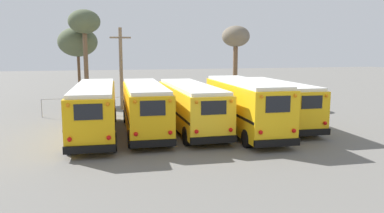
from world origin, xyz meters
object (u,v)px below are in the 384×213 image
at_px(bare_tree_0, 84,24).
at_px(bare_tree_2, 236,39).
at_px(school_bus_3, 245,105).
at_px(school_bus_4, 275,102).
at_px(school_bus_2, 190,105).
at_px(school_bus_0, 95,108).
at_px(utility_pole, 121,67).
at_px(bare_tree_1, 78,42).
at_px(school_bus_1, 145,107).

distance_m(bare_tree_0, bare_tree_2, 13.90).
distance_m(school_bus_3, school_bus_4, 3.55).
bearing_deg(bare_tree_0, school_bus_2, -61.54).
bearing_deg(school_bus_0, utility_pole, 76.84).
relative_size(school_bus_3, bare_tree_1, 1.32).
distance_m(school_bus_3, bare_tree_2, 13.28).
relative_size(utility_pole, bare_tree_2, 0.95).
height_order(school_bus_4, utility_pole, utility_pole).
distance_m(school_bus_0, school_bus_4, 12.06).
bearing_deg(bare_tree_2, school_bus_1, -134.15).
xyz_separation_m(utility_pole, bare_tree_2, (10.68, 0.26, 2.50)).
relative_size(school_bus_1, school_bus_2, 0.93).
height_order(school_bus_1, school_bus_3, school_bus_3).
xyz_separation_m(school_bus_1, bare_tree_1, (-4.41, 15.15, 4.26)).
height_order(school_bus_1, school_bus_2, school_bus_1).
distance_m(school_bus_4, bare_tree_0, 18.63).
bearing_deg(bare_tree_1, school_bus_2, -63.55).
height_order(school_bus_1, school_bus_4, school_bus_1).
bearing_deg(school_bus_2, school_bus_1, -175.82).
height_order(school_bus_3, bare_tree_0, bare_tree_0).
distance_m(school_bus_3, bare_tree_1, 20.18).
xyz_separation_m(school_bus_3, school_bus_4, (3.01, 1.87, -0.15)).
bearing_deg(school_bus_3, school_bus_0, 169.17).
xyz_separation_m(utility_pole, bare_tree_0, (-2.98, 2.54, 3.77)).
bearing_deg(utility_pole, school_bus_4, -45.06).
xyz_separation_m(school_bus_2, school_bus_4, (6.03, 0.03, 0.01)).
height_order(school_bus_3, school_bus_4, school_bus_3).
bearing_deg(bare_tree_2, school_bus_0, -141.97).
bearing_deg(school_bus_1, utility_pole, 94.00).
bearing_deg(bare_tree_0, school_bus_0, -86.95).
relative_size(school_bus_2, school_bus_3, 1.10).
xyz_separation_m(bare_tree_0, bare_tree_1, (-0.74, 2.59, -1.53)).
xyz_separation_m(school_bus_0, bare_tree_1, (-1.40, 15.03, 4.25)).
bearing_deg(school_bus_2, bare_tree_1, 116.45).
height_order(utility_pole, bare_tree_2, bare_tree_2).
relative_size(bare_tree_0, bare_tree_1, 1.19).
bearing_deg(school_bus_4, bare_tree_2, 84.67).
bearing_deg(utility_pole, bare_tree_0, 139.48).
bearing_deg(utility_pole, bare_tree_2, 1.41).
bearing_deg(school_bus_1, school_bus_4, 1.61).
distance_m(school_bus_1, school_bus_4, 9.04).
xyz_separation_m(school_bus_3, utility_pole, (-6.73, 11.63, 1.90)).
distance_m(school_bus_1, school_bus_3, 6.24).
height_order(school_bus_0, school_bus_4, school_bus_0).
xyz_separation_m(school_bus_0, school_bus_2, (6.03, 0.10, -0.04)).
relative_size(school_bus_0, bare_tree_2, 1.48).
height_order(school_bus_1, bare_tree_0, bare_tree_0).
bearing_deg(school_bus_0, school_bus_4, 0.65).
relative_size(school_bus_2, utility_pole, 1.50).
bearing_deg(school_bus_3, school_bus_2, 148.70).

